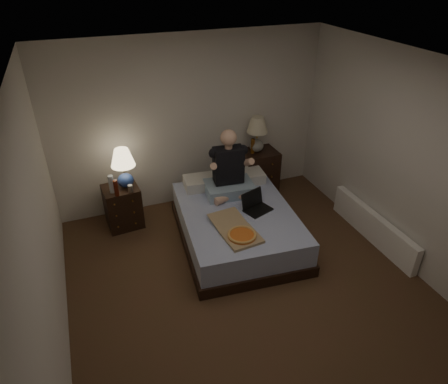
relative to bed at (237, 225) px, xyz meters
name	(u,v)px	position (x,y,z in m)	size (l,w,h in m)	color
floor	(252,293)	(-0.22, -0.98, -0.24)	(4.00, 4.50, 0.00)	#523323
ceiling	(263,74)	(-0.22, -0.98, 2.26)	(4.00, 4.50, 0.00)	white
wall_back	(190,123)	(-0.22, 1.27, 1.01)	(4.00, 2.50, 0.00)	silver
wall_left	(40,247)	(-2.22, -0.98, 1.01)	(4.50, 2.50, 0.00)	silver
wall_right	(415,168)	(1.78, -0.98, 1.01)	(4.50, 2.50, 0.00)	silver
bed	(237,225)	(0.00, 0.00, 0.00)	(1.41, 1.88, 0.47)	#5568AB
nightstand_left	(123,207)	(-1.36, 0.90, 0.07)	(0.47, 0.42, 0.61)	black
nightstand_right	(257,172)	(0.79, 1.07, 0.13)	(0.56, 0.50, 0.72)	black
lamp_left	(124,168)	(-1.27, 0.91, 0.66)	(0.32, 0.32, 0.56)	#284394
lamp_right	(257,134)	(0.76, 1.07, 0.77)	(0.32, 0.32, 0.56)	gray
water_bottle	(111,184)	(-1.47, 0.82, 0.50)	(0.07, 0.07, 0.25)	silver
soda_can	(130,188)	(-1.24, 0.75, 0.43)	(0.07, 0.07, 0.10)	#9D9D99
beer_bottle_left	(116,188)	(-1.43, 0.71, 0.49)	(0.06, 0.06, 0.23)	#4F170B
beer_bottle_right	(253,146)	(0.68, 1.04, 0.60)	(0.06, 0.06, 0.23)	#5A330C
person	(229,164)	(0.06, 0.45, 0.70)	(0.66, 0.52, 0.93)	black
laptop	(258,203)	(0.25, -0.09, 0.36)	(0.34, 0.28, 0.24)	black
pizza_box	(242,236)	(-0.18, -0.56, 0.28)	(0.40, 0.76, 0.08)	tan
radiator	(373,227)	(1.71, -0.65, -0.04)	(0.10, 1.60, 0.40)	white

